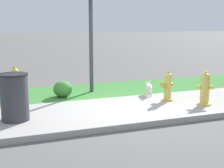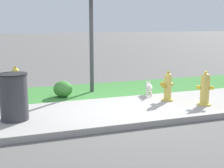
# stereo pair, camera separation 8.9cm
# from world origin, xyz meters

# --- Properties ---
(ground_plane) EXTENTS (120.00, 120.00, 0.00)m
(ground_plane) POSITION_xyz_m (0.00, 0.00, 0.00)
(ground_plane) COLOR #5B5956
(sidewalk_pavement) EXTENTS (18.00, 2.31, 0.01)m
(sidewalk_pavement) POSITION_xyz_m (0.00, 0.00, 0.01)
(sidewalk_pavement) COLOR #9E9993
(sidewalk_pavement) RESTS_ON ground
(grass_verge) EXTENTS (18.00, 2.05, 0.01)m
(grass_verge) POSITION_xyz_m (0.00, 2.18, 0.00)
(grass_verge) COLOR #387A33
(grass_verge) RESTS_ON ground
(street_curb) EXTENTS (18.00, 0.16, 0.12)m
(street_curb) POSITION_xyz_m (0.00, -1.23, 0.06)
(street_curb) COLOR #9E9993
(street_curb) RESTS_ON ground
(fire_hydrant_at_driveway) EXTENTS (0.34, 0.38, 0.75)m
(fire_hydrant_at_driveway) POSITION_xyz_m (-2.02, 2.58, 0.36)
(fire_hydrant_at_driveway) COLOR gold
(fire_hydrant_at_driveway) RESTS_ON ground
(fire_hydrant_far_end) EXTENTS (0.37, 0.34, 0.75)m
(fire_hydrant_far_end) POSITION_xyz_m (1.49, 0.38, 0.36)
(fire_hydrant_far_end) COLOR gold
(fire_hydrant_far_end) RESTS_ON ground
(fire_hydrant_across_street) EXTENTS (0.37, 0.36, 0.82)m
(fire_hydrant_across_street) POSITION_xyz_m (2.10, -0.28, 0.40)
(fire_hydrant_across_street) COLOR gold
(fire_hydrant_across_street) RESTS_ON ground
(small_white_dog) EXTENTS (0.30, 0.51, 0.39)m
(small_white_dog) POSITION_xyz_m (1.32, 1.09, 0.22)
(small_white_dog) COLOR silver
(small_white_dog) RESTS_ON ground
(trash_bin) EXTENTS (0.57, 0.57, 0.95)m
(trash_bin) POSITION_xyz_m (-2.18, -0.01, 0.48)
(trash_bin) COLOR #333338
(trash_bin) RESTS_ON ground
(shrub_bush_near_lamp) EXTENTS (0.50, 0.50, 0.43)m
(shrub_bush_near_lamp) POSITION_xyz_m (-0.89, 1.69, 0.21)
(shrub_bush_near_lamp) COLOR #3D7F33
(shrub_bush_near_lamp) RESTS_ON ground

